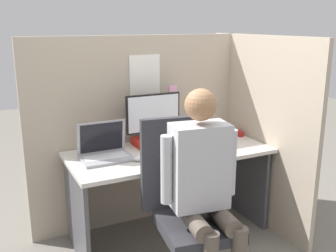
# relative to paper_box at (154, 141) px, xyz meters

# --- Properties ---
(cubicle_panel_back) EXTENTS (2.06, 0.05, 1.58)m
(cubicle_panel_back) POSITION_rel_paper_box_xyz_m (0.05, 0.18, 0.05)
(cubicle_panel_back) COLOR tan
(cubicle_panel_back) RESTS_ON ground
(cubicle_panel_right) EXTENTS (0.04, 1.33, 1.58)m
(cubicle_panel_right) POSITION_rel_paper_box_xyz_m (0.85, -0.26, 0.05)
(cubicle_panel_right) COLOR tan
(cubicle_panel_right) RESTS_ON ground
(desk) EXTENTS (1.56, 0.69, 0.72)m
(desk) POSITION_rel_paper_box_xyz_m (0.05, -0.19, -0.20)
(desk) COLOR beige
(desk) RESTS_ON ground
(paper_box) EXTENTS (0.32, 0.22, 0.06)m
(paper_box) POSITION_rel_paper_box_xyz_m (0.00, 0.00, 0.00)
(paper_box) COLOR red
(paper_box) RESTS_ON desk
(monitor) EXTENTS (0.46, 0.21, 0.36)m
(monitor) POSITION_rel_paper_box_xyz_m (0.00, 0.00, 0.21)
(monitor) COLOR black
(monitor) RESTS_ON paper_box
(laptop) EXTENTS (0.36, 0.25, 0.27)m
(laptop) POSITION_rel_paper_box_xyz_m (-0.45, -0.14, 0.02)
(laptop) COLOR #99999E
(laptop) RESTS_ON desk
(mouse) EXTENTS (0.07, 0.05, 0.04)m
(mouse) POSITION_rel_paper_box_xyz_m (-0.26, -0.30, -0.01)
(mouse) COLOR silver
(mouse) RESTS_ON desk
(stapler) EXTENTS (0.04, 0.15, 0.04)m
(stapler) POSITION_rel_paper_box_xyz_m (0.77, -0.06, -0.01)
(stapler) COLOR #A31919
(stapler) RESTS_ON desk
(carrot_toy) EXTENTS (0.05, 0.13, 0.05)m
(carrot_toy) POSITION_rel_paper_box_xyz_m (0.36, -0.37, -0.00)
(carrot_toy) COLOR orange
(carrot_toy) RESTS_ON desk
(office_chair) EXTENTS (0.54, 0.59, 1.10)m
(office_chair) POSITION_rel_paper_box_xyz_m (-0.12, -0.78, -0.19)
(office_chair) COLOR #2D2D33
(office_chair) RESTS_ON ground
(person) EXTENTS (0.48, 0.43, 1.32)m
(person) POSITION_rel_paper_box_xyz_m (-0.10, -0.94, 0.02)
(person) COLOR brown
(person) RESTS_ON ground
(coffee_mug) EXTENTS (0.09, 0.09, 0.09)m
(coffee_mug) POSITION_rel_paper_box_xyz_m (0.32, 0.02, 0.02)
(coffee_mug) COLOR white
(coffee_mug) RESTS_ON desk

